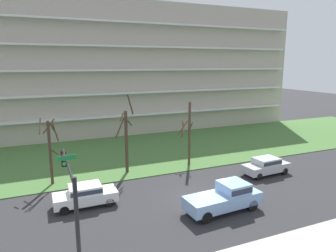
# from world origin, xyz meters

# --- Properties ---
(ground) EXTENTS (160.00, 160.00, 0.00)m
(ground) POSITION_xyz_m (0.00, 0.00, 0.00)
(ground) COLOR #2D2D30
(grass_lawn_strip) EXTENTS (80.00, 16.00, 0.08)m
(grass_lawn_strip) POSITION_xyz_m (0.00, 14.00, 0.04)
(grass_lawn_strip) COLOR #477238
(grass_lawn_strip) RESTS_ON ground
(apartment_building) EXTENTS (54.89, 11.09, 18.25)m
(apartment_building) POSITION_xyz_m (0.00, 27.07, 9.12)
(apartment_building) COLOR #B2A899
(apartment_building) RESTS_ON ground
(tree_far_left) EXTENTS (1.51, 1.49, 5.65)m
(tree_far_left) POSITION_xyz_m (-10.33, 7.58, 3.14)
(tree_far_left) COLOR #423023
(tree_far_left) RESTS_ON ground
(tree_left) EXTENTS (1.81, 1.81, 7.38)m
(tree_left) POSITION_xyz_m (-3.83, 7.90, 3.32)
(tree_left) COLOR #423023
(tree_left) RESTS_ON ground
(tree_center) EXTENTS (1.53, 1.58, 6.36)m
(tree_center) POSITION_xyz_m (2.38, 7.64, 3.27)
(tree_center) COLOR #4C3828
(tree_center) RESTS_ON ground
(sedan_silver_near_left) EXTENTS (4.50, 2.05, 1.57)m
(sedan_silver_near_left) POSITION_xyz_m (7.75, 2.50, 0.87)
(sedan_silver_near_left) COLOR #B7BABF
(sedan_silver_near_left) RESTS_ON ground
(sedan_white_center_left) EXTENTS (4.41, 1.82, 1.57)m
(sedan_white_center_left) POSITION_xyz_m (-8.37, 2.50, 0.87)
(sedan_white_center_left) COLOR white
(sedan_white_center_left) RESTS_ON ground
(pickup_blue_center_right) EXTENTS (5.51, 2.32, 1.95)m
(pickup_blue_center_right) POSITION_xyz_m (0.41, -1.99, 1.02)
(pickup_blue_center_right) COLOR #8CB2E0
(pickup_blue_center_right) RESTS_ON ground
(traffic_signal_mast) EXTENTS (0.90, 6.04, 5.63)m
(traffic_signal_mast) POSITION_xyz_m (-9.86, -4.41, 3.93)
(traffic_signal_mast) COLOR black
(traffic_signal_mast) RESTS_ON ground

